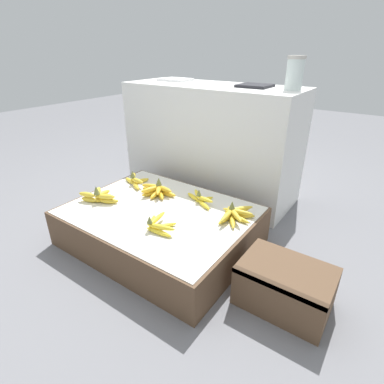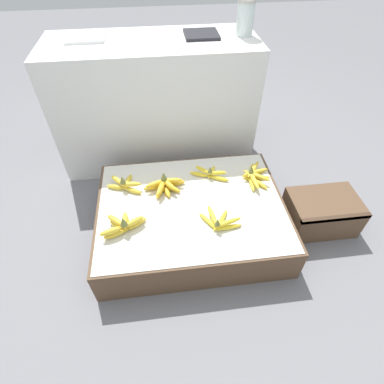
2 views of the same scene
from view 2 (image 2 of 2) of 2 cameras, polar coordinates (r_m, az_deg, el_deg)
The scene contains 13 objects.
ground_plane at distance 1.83m, azimuth -0.16°, elevation -7.02°, with size 10.00×10.00×0.00m, color slate.
display_platform at distance 1.75m, azimuth -0.17°, elevation -4.79°, with size 1.04×0.80×0.22m.
back_vendor_table at distance 2.16m, azimuth -6.85°, elevation 16.29°, with size 1.30×0.51×0.83m.
wooden_crate at distance 1.94m, azimuth 23.43°, elevation -3.58°, with size 0.40×0.27×0.21m.
banana_bunch_front_left at distance 1.56m, azimuth -13.07°, elevation -6.10°, with size 0.24×0.15×0.11m.
banana_bunch_front_midright at distance 1.56m, azimuth 5.25°, elevation -5.62°, with size 0.22×0.16×0.09m.
banana_bunch_middle_left at distance 1.77m, azimuth -12.69°, elevation 1.47°, with size 0.21×0.18×0.10m.
banana_bunch_middle_midleft at distance 1.73m, azimuth -5.20°, elevation 1.26°, with size 0.25×0.15×0.11m.
banana_bunch_middle_midright at distance 1.81m, azimuth 3.46°, elevation 3.60°, with size 0.23×0.16×0.09m.
banana_bunch_middle_right at distance 1.83m, azimuth 11.77°, elevation 3.10°, with size 0.17×0.26×0.10m.
glass_jar at distance 2.05m, azimuth 10.15°, elevation 29.96°, with size 0.11×0.11×0.19m.
foam_tray_white at distance 2.09m, azimuth -19.61°, elevation 25.99°, with size 0.23×0.19×0.02m.
foam_tray_dark at distance 2.04m, azimuth 1.79°, elevation 27.82°, with size 0.20×0.20×0.02m.
Camera 2 is at (-0.13, -1.11, 1.45)m, focal length 28.00 mm.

